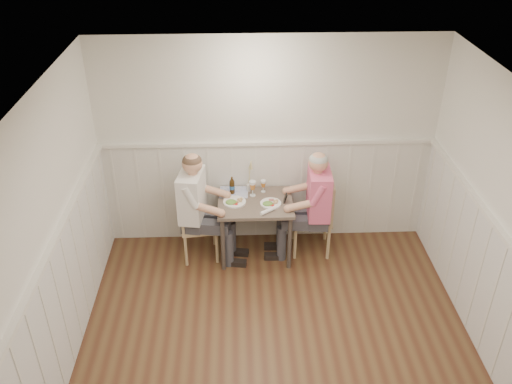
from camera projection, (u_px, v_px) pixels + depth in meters
ground_plane at (280, 370)px, 5.15m from camera, size 4.50×4.50×0.00m
room_shell at (284, 241)px, 4.37m from camera, size 4.04×4.54×2.60m
wainscot at (276, 268)px, 5.39m from camera, size 4.00×4.49×1.34m
dining_table at (255, 209)px, 6.39m from camera, size 0.87×0.70×0.75m
chair_right at (317, 213)px, 6.53m from camera, size 0.50×0.50×0.99m
chair_left at (194, 221)px, 6.43m from camera, size 0.48×0.48×0.91m
man_in_pink at (314, 213)px, 6.41m from camera, size 0.66×0.46×1.42m
diner_cream at (197, 216)px, 6.34m from camera, size 0.71×0.50×1.44m
plate_man at (270, 203)px, 6.28m from camera, size 0.25×0.25×0.06m
plate_diner at (233, 201)px, 6.30m from camera, size 0.27×0.27×0.07m
beer_glass_a at (263, 184)px, 6.48m from camera, size 0.06×0.06×0.15m
beer_glass_b at (253, 186)px, 6.38m from camera, size 0.08×0.08×0.20m
beer_bottle at (232, 186)px, 6.44m from camera, size 0.06×0.06×0.23m
rolled_napkin at (268, 211)px, 6.12m from camera, size 0.19×0.16×0.04m
grass_vase at (248, 177)px, 6.45m from camera, size 0.05×0.05×0.43m
gingham_mat at (234, 192)px, 6.51m from camera, size 0.35×0.29×0.01m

